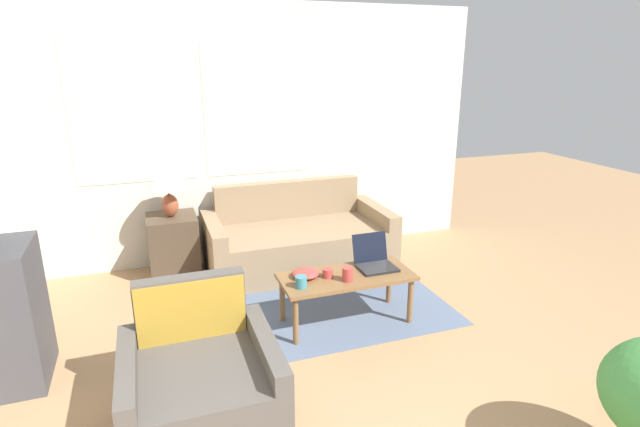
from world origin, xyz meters
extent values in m
cube|color=silver|center=(0.00, 4.12, 1.30)|extent=(5.88, 0.05, 2.60)
cube|color=white|center=(-0.68, 4.10, 1.55)|extent=(1.10, 0.01, 1.30)
cube|color=white|center=(0.54, 4.10, 1.55)|extent=(1.10, 0.01, 1.30)
cube|color=slate|center=(0.82, 2.98, 0.00)|extent=(1.91, 2.00, 0.01)
cube|color=#937A5B|center=(0.80, 3.58, 0.21)|extent=(1.56, 0.91, 0.42)
cube|color=#937A5B|center=(0.80, 3.98, 0.41)|extent=(1.56, 0.12, 0.82)
cube|color=#937A5B|center=(-0.05, 3.58, 0.29)|extent=(0.14, 0.91, 0.57)
cube|color=#937A5B|center=(1.64, 3.58, 0.29)|extent=(0.14, 0.91, 0.57)
cube|color=#514C47|center=(-0.42, 1.52, 0.21)|extent=(0.66, 0.81, 0.42)
cube|color=#514C47|center=(-0.42, 1.87, 0.41)|extent=(0.66, 0.10, 0.82)
cube|color=#514C47|center=(-0.80, 1.52, 0.27)|extent=(0.10, 0.81, 0.54)
cube|color=#514C47|center=(-0.05, 1.52, 0.27)|extent=(0.10, 0.81, 0.54)
cube|color=#A87F28|center=(-0.42, 1.82, 0.51)|extent=(0.64, 0.01, 0.59)
cube|color=#4C3D2D|center=(-0.42, 3.79, 0.31)|extent=(0.46, 0.46, 0.61)
ellipsoid|color=brown|center=(-0.42, 3.79, 0.72)|extent=(0.16, 0.16, 0.22)
cylinder|color=tan|center=(-0.42, 3.79, 0.86)|extent=(0.02, 0.02, 0.06)
cone|color=white|center=(-0.42, 3.79, 1.00)|extent=(0.38, 0.38, 0.22)
cube|color=brown|center=(0.82, 2.39, 0.40)|extent=(1.06, 0.47, 0.03)
cylinder|color=brown|center=(0.34, 2.20, 0.19)|extent=(0.04, 0.04, 0.38)
cylinder|color=brown|center=(1.30, 2.20, 0.19)|extent=(0.04, 0.04, 0.38)
cylinder|color=brown|center=(0.34, 2.57, 0.19)|extent=(0.04, 0.04, 0.38)
cylinder|color=brown|center=(1.30, 2.57, 0.19)|extent=(0.04, 0.04, 0.38)
cube|color=black|center=(1.10, 2.41, 0.42)|extent=(0.30, 0.24, 0.02)
cube|color=black|center=(1.10, 2.56, 0.55)|extent=(0.30, 0.07, 0.23)
cylinder|color=teal|center=(0.41, 2.29, 0.46)|extent=(0.09, 0.09, 0.09)
cylinder|color=#B23D38|center=(0.78, 2.28, 0.47)|extent=(0.09, 0.09, 0.11)
cylinder|color=#B23D38|center=(0.66, 2.39, 0.45)|extent=(0.08, 0.08, 0.07)
ellipsoid|color=#B23D38|center=(0.50, 2.46, 0.45)|extent=(0.21, 0.21, 0.06)
camera|label=1|loc=(-0.59, -0.96, 2.06)|focal=28.00mm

